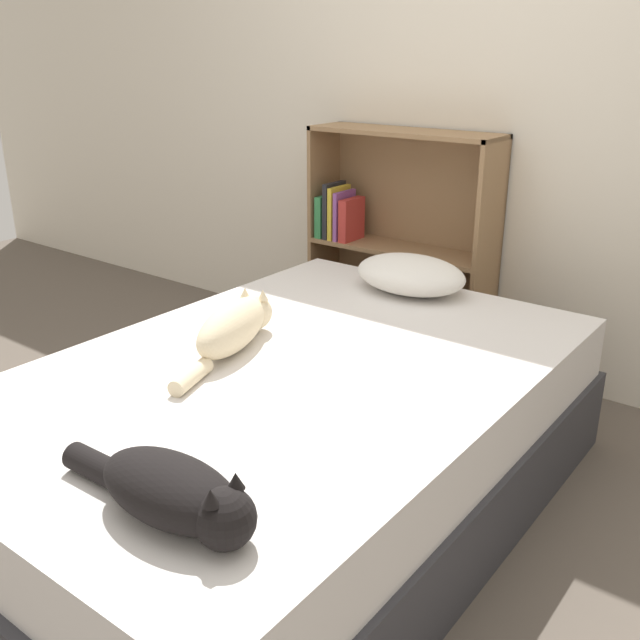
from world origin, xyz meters
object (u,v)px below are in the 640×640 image
at_px(bed, 291,439).
at_px(cat_light, 235,326).
at_px(cat_dark, 175,493).
at_px(bookshelf, 398,243).
at_px(pillow, 411,274).

relative_size(bed, cat_light, 3.57).
xyz_separation_m(bed, cat_dark, (0.30, -0.73, 0.32)).
relative_size(cat_light, bookshelf, 0.53).
bearing_deg(cat_light, pillow, -28.38).
xyz_separation_m(cat_dark, bookshelf, (-0.72, 2.04, -0.02)).
bearing_deg(pillow, cat_light, -100.78).
xyz_separation_m(pillow, bookshelf, (-0.35, 0.49, -0.03)).
distance_m(cat_light, bookshelf, 1.33).
distance_m(pillow, cat_dark, 1.60).
relative_size(bed, pillow, 4.50).
bearing_deg(cat_dark, pillow, 101.92).
distance_m(bed, bookshelf, 1.41).
height_order(bed, cat_light, cat_light).
distance_m(cat_light, cat_dark, 0.90).
bearing_deg(cat_dark, bed, 111.14).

